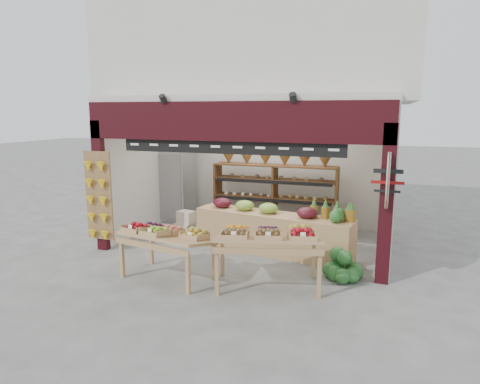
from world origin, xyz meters
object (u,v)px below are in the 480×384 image
Objects in this scene: watermelon_pile at (343,268)px; back_shelving at (275,181)px; cardboard_stack at (194,229)px; mid_counter at (272,231)px; display_table_right at (268,236)px; display_table_left at (163,234)px; refrigerator at (177,185)px.

back_shelving is at bearing 125.41° from watermelon_pile.
back_shelving is 4.29× the size of watermelon_pile.
mid_counter is at bearing -10.59° from cardboard_stack.
display_table_right is at bearing -77.76° from mid_counter.
display_table_left is (-1.44, -1.83, 0.31)m from mid_counter.
cardboard_stack is at bearing -137.57° from back_shelving.
cardboard_stack is 0.31× the size of mid_counter.
watermelon_pile is (1.14, 0.72, -0.66)m from display_table_right.
cardboard_stack is (-1.50, -1.37, -0.95)m from back_shelving.
watermelon_pile is (1.50, -0.95, -0.26)m from mid_counter.
refrigerator reaches higher than mid_counter.
cardboard_stack is 1.94m from mid_counter.
display_table_right is 2.70× the size of watermelon_pile.
watermelon_pile is at bearing 16.76° from display_table_left.
refrigerator is at bearing 134.81° from display_table_right.
mid_counter is at bearing 51.79° from display_table_left.
refrigerator reaches higher than back_shelving.
refrigerator is 5.31m from watermelon_pile.
display_table_right is (1.80, 0.17, 0.09)m from display_table_left.
cardboard_stack is 2.30m from display_table_left.
back_shelving is 2.92× the size of cardboard_stack.
display_table_right is 1.50m from watermelon_pile.
refrigerator is 2.72× the size of watermelon_pile.
display_table_left is at bearing -174.62° from display_table_right.
back_shelving is 1.59× the size of display_table_right.
display_table_right reaches higher than mid_counter.
cardboard_stack is 1.47× the size of watermelon_pile.
cardboard_stack is at bearing 101.65° from display_table_left.
mid_counter is 1.99× the size of display_table_left.
display_table_left is at bearing -163.24° from watermelon_pile.
display_table_right is at bearing -77.37° from back_shelving.
cardboard_stack is at bearing 169.41° from mid_counter.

